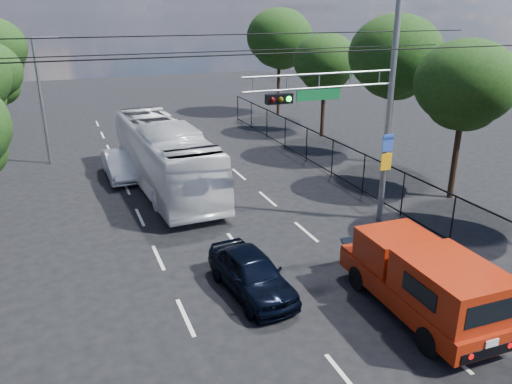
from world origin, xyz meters
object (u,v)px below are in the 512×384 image
red_pickup (422,279)px  white_van (120,165)px  signal_mast (364,98)px  navy_hatchback (251,273)px  white_bus (165,155)px

red_pickup → white_van: red_pickup is taller
signal_mast → red_pickup: signal_mast is taller
signal_mast → red_pickup: 7.75m
navy_hatchback → white_van: bearing=94.4°
signal_mast → white_van: signal_mast is taller
white_bus → white_van: white_bus is taller
navy_hatchback → white_van: size_ratio=0.94×
signal_mast → red_pickup: size_ratio=1.62×
red_pickup → navy_hatchback: 5.11m
white_bus → signal_mast: bearing=-52.5°
white_van → red_pickup: bearing=-70.0°
red_pickup → navy_hatchback: (-4.17, 2.92, -0.46)m
navy_hatchback → white_bus: size_ratio=0.34×
signal_mast → white_bus: 10.50m
navy_hatchback → white_van: (-2.30, 13.24, 0.02)m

